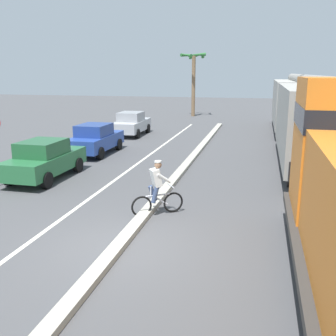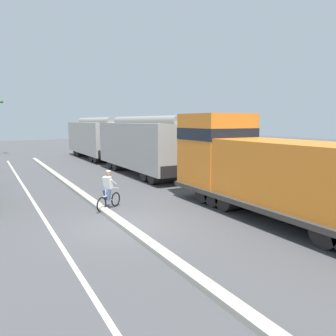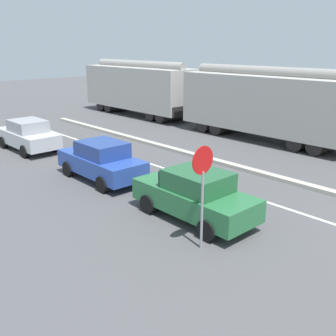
{
  "view_description": "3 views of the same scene",
  "coord_description": "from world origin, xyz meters",
  "px_view_note": "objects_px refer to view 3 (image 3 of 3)",
  "views": [
    {
      "loc": [
        3.32,
        -8.73,
        4.33
      ],
      "look_at": [
        0.35,
        3.79,
        1.17
      ],
      "focal_mm": 42.0,
      "sensor_mm": 36.0,
      "label": 1
    },
    {
      "loc": [
        -4.27,
        -11.04,
        3.86
      ],
      "look_at": [
        2.84,
        1.58,
        1.77
      ],
      "focal_mm": 35.0,
      "sensor_mm": 36.0,
      "label": 2
    },
    {
      "loc": [
        -13.72,
        -2.43,
        5.32
      ],
      "look_at": [
        -3.91,
        8.21,
        0.77
      ],
      "focal_mm": 42.0,
      "sensor_mm": 36.0,
      "label": 3
    }
  ],
  "objects_px": {
    "hopper_car_lead": "(265,104)",
    "parked_car_blue": "(101,161)",
    "stop_sign": "(202,178)",
    "parked_car_green": "(195,195)",
    "hopper_car_middle": "(139,88)",
    "parked_car_silver": "(28,135)"
  },
  "relations": [
    {
      "from": "hopper_car_lead",
      "to": "parked_car_blue",
      "type": "relative_size",
      "value": 2.52
    },
    {
      "from": "parked_car_green",
      "to": "stop_sign",
      "type": "height_order",
      "value": "stop_sign"
    },
    {
      "from": "parked_car_blue",
      "to": "stop_sign",
      "type": "xyz_separation_m",
      "value": [
        -1.22,
        -6.65,
        1.21
      ]
    },
    {
      "from": "hopper_car_lead",
      "to": "parked_car_silver",
      "type": "height_order",
      "value": "hopper_car_lead"
    },
    {
      "from": "hopper_car_middle",
      "to": "stop_sign",
      "type": "distance_m",
      "value": 21.65
    },
    {
      "from": "stop_sign",
      "to": "parked_car_green",
      "type": "bearing_deg",
      "value": 48.88
    },
    {
      "from": "hopper_car_lead",
      "to": "stop_sign",
      "type": "bearing_deg",
      "value": -152.66
    },
    {
      "from": "hopper_car_middle",
      "to": "stop_sign",
      "type": "bearing_deg",
      "value": -124.24
    },
    {
      "from": "hopper_car_lead",
      "to": "hopper_car_middle",
      "type": "xyz_separation_m",
      "value": [
        0.0,
        11.6,
        0.0
      ]
    },
    {
      "from": "stop_sign",
      "to": "hopper_car_lead",
      "type": "bearing_deg",
      "value": 27.34
    },
    {
      "from": "parked_car_green",
      "to": "parked_car_silver",
      "type": "relative_size",
      "value": 1.0
    },
    {
      "from": "hopper_car_lead",
      "to": "parked_car_silver",
      "type": "bearing_deg",
      "value": 147.98
    },
    {
      "from": "hopper_car_middle",
      "to": "parked_car_silver",
      "type": "height_order",
      "value": "hopper_car_middle"
    },
    {
      "from": "parked_car_silver",
      "to": "stop_sign",
      "type": "distance_m",
      "value": 13.36
    },
    {
      "from": "parked_car_green",
      "to": "stop_sign",
      "type": "xyz_separation_m",
      "value": [
        -1.25,
        -1.43,
        1.21
      ]
    },
    {
      "from": "parked_car_silver",
      "to": "parked_car_green",
      "type": "bearing_deg",
      "value": -89.02
    },
    {
      "from": "parked_car_green",
      "to": "stop_sign",
      "type": "bearing_deg",
      "value": -131.12
    },
    {
      "from": "parked_car_silver",
      "to": "stop_sign",
      "type": "relative_size",
      "value": 1.47
    },
    {
      "from": "hopper_car_lead",
      "to": "parked_car_silver",
      "type": "relative_size",
      "value": 2.51
    },
    {
      "from": "parked_car_green",
      "to": "hopper_car_middle",
      "type": "bearing_deg",
      "value": 56.42
    },
    {
      "from": "hopper_car_middle",
      "to": "parked_car_silver",
      "type": "bearing_deg",
      "value": -157.4
    },
    {
      "from": "hopper_car_lead",
      "to": "stop_sign",
      "type": "relative_size",
      "value": 3.68
    }
  ]
}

